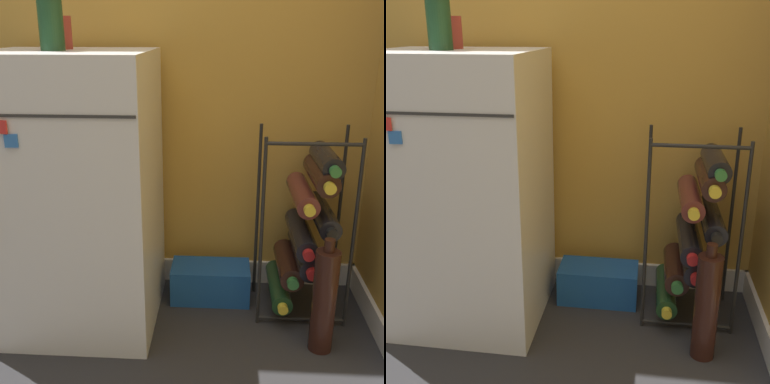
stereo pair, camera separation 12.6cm
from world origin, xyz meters
TOP-DOWN VIEW (x-y plane):
  - mini_fridge at (-0.17, 0.38)m, footprint 0.52×0.51m
  - wine_rack at (0.60, 0.47)m, footprint 0.31×0.33m
  - soda_box at (0.27, 0.52)m, footprint 0.29×0.15m
  - fridge_top_cup at (-0.21, 0.45)m, footprint 0.09×0.09m
  - fridge_top_bottle at (-0.19, 0.35)m, footprint 0.07×0.07m
  - loose_bottle_floor at (0.63, 0.24)m, footprint 0.08×0.08m

SIDE VIEW (x-z plane):
  - soda_box at x=0.27m, z-range 0.00..0.13m
  - loose_bottle_floor at x=0.63m, z-range -0.02..0.37m
  - wine_rack at x=0.60m, z-range 0.00..0.66m
  - mini_fridge at x=-0.17m, z-range 0.00..0.91m
  - fridge_top_cup at x=-0.21m, z-range 0.91..1.01m
  - fridge_top_bottle at x=-0.19m, z-range 0.89..1.14m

